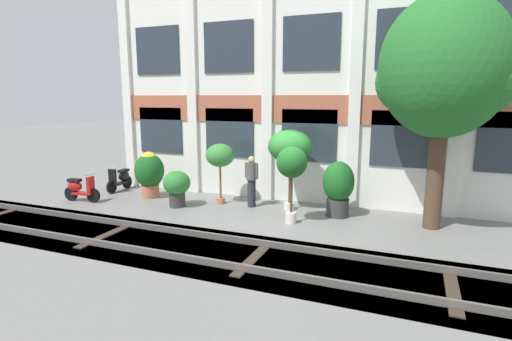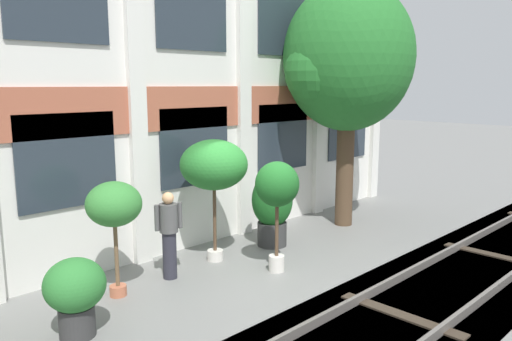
% 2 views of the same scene
% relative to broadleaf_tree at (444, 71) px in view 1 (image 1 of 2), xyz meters
% --- Properties ---
extents(ground_plane, '(80.00, 80.00, 0.00)m').
position_rel_broadleaf_tree_xyz_m(ground_plane, '(-3.78, -1.16, -4.15)').
color(ground_plane, slate).
extents(apartment_facade, '(14.68, 0.64, 7.78)m').
position_rel_broadleaf_tree_xyz_m(apartment_facade, '(-3.78, 1.55, -0.27)').
color(apartment_facade, silver).
rests_on(apartment_facade, ground).
extents(rail_tracks, '(22.32, 2.80, 0.43)m').
position_rel_broadleaf_tree_xyz_m(rail_tracks, '(-3.78, -3.70, -4.28)').
color(rail_tracks, '#423F3A').
rests_on(rail_tracks, ground).
extents(broadleaf_tree, '(3.37, 3.21, 6.08)m').
position_rel_broadleaf_tree_xyz_m(broadleaf_tree, '(0.00, 0.00, 0.00)').
color(broadleaf_tree, '#4C3826').
rests_on(broadleaf_tree, ground).
extents(potted_plant_ribbed_drum, '(1.02, 1.02, 1.62)m').
position_rel_broadleaf_tree_xyz_m(potted_plant_ribbed_drum, '(-9.13, -0.02, -3.23)').
color(potted_plant_ribbed_drum, '#B76647').
rests_on(potted_plant_ribbed_drum, ground).
extents(potted_plant_terracotta_small, '(1.37, 1.37, 2.51)m').
position_rel_broadleaf_tree_xyz_m(potted_plant_terracotta_small, '(-4.10, 0.29, -2.17)').
color(potted_plant_terracotta_small, beige).
rests_on(potted_plant_terracotta_small, ground).
extents(potted_plant_stone_basin, '(0.87, 0.87, 1.17)m').
position_rel_broadleaf_tree_xyz_m(potted_plant_stone_basin, '(-7.56, -0.73, -3.46)').
color(potted_plant_stone_basin, '#333333').
rests_on(potted_plant_stone_basin, ground).
extents(potted_plant_glazed_jar, '(0.92, 0.92, 1.65)m').
position_rel_broadleaf_tree_xyz_m(potted_plant_glazed_jar, '(-2.56, 0.13, -3.24)').
color(potted_plant_glazed_jar, '#333333').
rests_on(potted_plant_glazed_jar, ground).
extents(potted_plant_low_pan, '(0.84, 0.84, 2.16)m').
position_rel_broadleaf_tree_xyz_m(potted_plant_low_pan, '(-3.65, -1.02, -2.49)').
color(potted_plant_low_pan, beige).
rests_on(potted_plant_low_pan, ground).
extents(potted_plant_tall_urn, '(0.93, 0.93, 2.00)m').
position_rel_broadleaf_tree_xyz_m(potted_plant_tall_urn, '(-6.43, 0.12, -2.57)').
color(potted_plant_tall_urn, '#B76647').
rests_on(potted_plant_tall_urn, ground).
extents(scooter_near_curb, '(1.38, 0.50, 0.98)m').
position_rel_broadleaf_tree_xyz_m(scooter_near_curb, '(-10.96, -1.40, -3.71)').
color(scooter_near_curb, black).
rests_on(scooter_near_curb, ground).
extents(scooter_second_parked, '(0.50, 1.38, 0.98)m').
position_rel_broadleaf_tree_xyz_m(scooter_second_parked, '(-10.82, 0.44, -3.71)').
color(scooter_second_parked, black).
rests_on(scooter_second_parked, ground).
extents(resident_by_doorway, '(0.51, 0.34, 1.65)m').
position_rel_broadleaf_tree_xyz_m(resident_by_doorway, '(-5.33, 0.15, -3.26)').
color(resident_by_doorway, '#282833').
rests_on(resident_by_doorway, ground).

